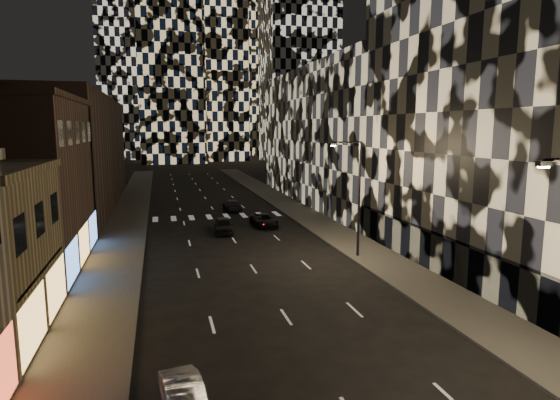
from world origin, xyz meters
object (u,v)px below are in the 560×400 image
car_dark_oncoming (232,205)px  car_dark_rightlane (264,220)px  car_dark_midlane (224,225)px  car_silver_parked (184,399)px  streetlight_far (356,190)px

car_dark_oncoming → car_dark_rightlane: car_dark_oncoming is taller
car_dark_midlane → car_dark_oncoming: size_ratio=0.94×
car_dark_midlane → car_dark_rightlane: 4.93m
car_silver_parked → car_dark_rightlane: bearing=65.0°
streetlight_far → car_dark_oncoming: bearing=104.7°
streetlight_far → car_dark_oncoming: (-6.16, 23.41, -4.67)m
car_silver_parked → car_dark_midlane: (5.30, 28.83, 0.12)m
car_dark_oncoming → streetlight_far: bearing=104.0°
car_silver_parked → car_dark_oncoming: (8.00, 40.99, 0.05)m
car_dark_midlane → car_dark_rightlane: size_ratio=0.96×
streetlight_far → car_dark_oncoming: streetlight_far is taller
car_dark_rightlane → car_dark_midlane: bearing=-160.5°
car_dark_oncoming → car_silver_parked: bearing=78.2°
car_silver_parked → car_dark_oncoming: car_dark_oncoming is taller
car_dark_oncoming → car_dark_rightlane: bearing=99.4°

